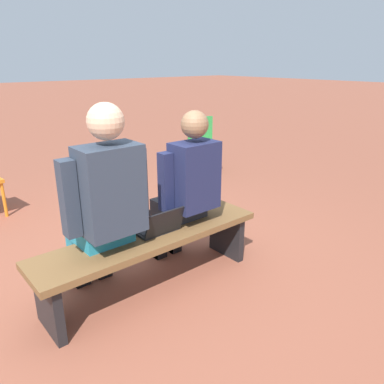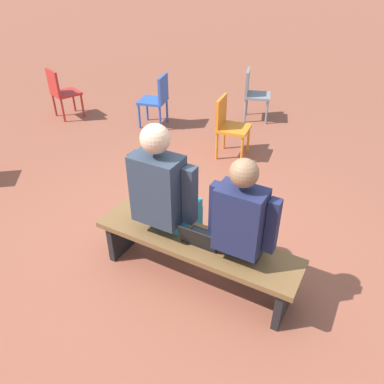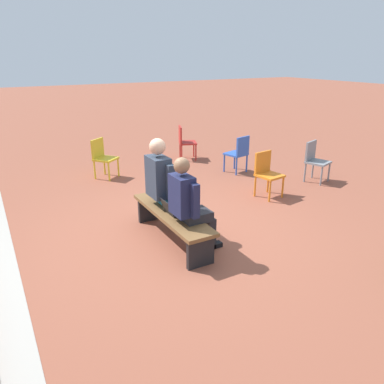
# 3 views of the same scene
# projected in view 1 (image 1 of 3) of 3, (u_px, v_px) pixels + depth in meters

# --- Properties ---
(ground_plane) EXTENTS (60.00, 60.00, 0.00)m
(ground_plane) POSITION_uv_depth(u_px,v_px,m) (124.00, 287.00, 2.93)
(ground_plane) COLOR brown
(bench) EXTENTS (1.80, 0.44, 0.45)m
(bench) POSITION_uv_depth(u_px,v_px,m) (152.00, 246.00, 2.82)
(bench) COLOR brown
(bench) RESTS_ON ground
(person_student) EXTENTS (0.54, 0.68, 1.33)m
(person_student) POSITION_uv_depth(u_px,v_px,m) (186.00, 188.00, 2.98)
(person_student) COLOR #232328
(person_student) RESTS_ON ground
(person_adult) EXTENTS (0.60, 0.76, 1.44)m
(person_adult) POSITION_uv_depth(u_px,v_px,m) (104.00, 203.00, 2.54)
(person_adult) COLOR teal
(person_adult) RESTS_ON ground
(laptop) EXTENTS (0.32, 0.29, 0.21)m
(laptop) POSITION_uv_depth(u_px,v_px,m) (159.00, 226.00, 2.80)
(laptop) COLOR black
(laptop) RESTS_ON bench
(plastic_chair_near_bench_left) EXTENTS (0.55, 0.55, 0.84)m
(plastic_chair_near_bench_left) POSITION_uv_depth(u_px,v_px,m) (202.00, 141.00, 5.85)
(plastic_chair_near_bench_left) COLOR #2D893D
(plastic_chair_near_bench_left) RESTS_ON ground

